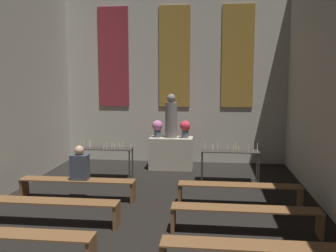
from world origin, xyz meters
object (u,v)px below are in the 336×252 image
(candle_rack_left, at_px, (105,152))
(pew_back_left, at_px, (77,184))
(pew_third_left, at_px, (50,206))
(altar, at_px, (171,153))
(pew_third_right, at_px, (245,214))
(flower_vase_right, at_px, (185,128))
(flower_vase_left, at_px, (157,127))
(pew_second_left, at_px, (8,240))
(pew_second_right, at_px, (255,252))
(pew_back_right, at_px, (239,189))
(statue, at_px, (171,118))
(person_seated, at_px, (80,165))
(candle_rack_right, at_px, (230,155))

(candle_rack_left, relative_size, pew_back_left, 0.58)
(pew_third_left, bearing_deg, altar, 68.65)
(altar, xyz_separation_m, pew_third_right, (1.68, -4.30, -0.11))
(flower_vase_right, bearing_deg, flower_vase_left, 180.00)
(altar, bearing_deg, pew_second_left, -106.51)
(pew_third_left, bearing_deg, pew_back_left, 90.00)
(pew_second_right, distance_m, pew_third_right, 1.37)
(altar, xyz_separation_m, pew_back_right, (1.68, -2.93, -0.11))
(statue, distance_m, pew_third_left, 4.75)
(flower_vase_left, height_order, pew_second_right, flower_vase_left)
(flower_vase_left, relative_size, person_seated, 0.67)
(flower_vase_left, distance_m, pew_third_right, 4.85)
(statue, xyz_separation_m, pew_back_left, (-1.68, -2.93, -1.12))
(altar, bearing_deg, statue, 0.00)
(flower_vase_right, relative_size, pew_second_right, 0.20)
(pew_back_right, bearing_deg, flower_vase_right, 113.74)
(flower_vase_right, height_order, candle_rack_left, flower_vase_right)
(pew_third_left, distance_m, person_seated, 1.44)
(person_seated, bearing_deg, pew_second_left, -91.30)
(altar, xyz_separation_m, pew_back_left, (-1.68, -2.93, -0.11))
(altar, xyz_separation_m, flower_vase_left, (-0.39, -0.00, 0.73))
(candle_rack_left, relative_size, pew_third_left, 0.58)
(pew_back_right, bearing_deg, statue, 119.84)
(flower_vase_right, distance_m, pew_second_left, 6.10)
(flower_vase_right, bearing_deg, altar, 180.00)
(flower_vase_left, relative_size, pew_third_right, 0.20)
(flower_vase_right, xyz_separation_m, pew_third_right, (1.29, -4.30, -0.84))
(flower_vase_right, height_order, pew_back_left, flower_vase_right)
(candle_rack_left, relative_size, pew_back_right, 0.58)
(altar, xyz_separation_m, candle_rack_left, (-1.58, -1.22, 0.24))
(pew_third_right, xyz_separation_m, person_seated, (-3.30, 1.37, 0.42))
(statue, height_order, person_seated, statue)
(pew_third_left, xyz_separation_m, person_seated, (0.06, 1.37, 0.42))
(flower_vase_left, xyz_separation_m, pew_third_right, (2.07, -4.30, -0.84))
(pew_second_left, xyz_separation_m, person_seated, (0.06, 2.74, 0.42))
(altar, distance_m, statue, 1.00)
(flower_vase_left, height_order, candle_rack_right, flower_vase_left)
(flower_vase_right, distance_m, pew_second_right, 5.88)
(flower_vase_right, relative_size, person_seated, 0.67)
(candle_rack_left, xyz_separation_m, pew_back_left, (-0.11, -1.71, -0.36))
(candle_rack_right, distance_m, pew_back_left, 3.70)
(altar, height_order, pew_back_left, altar)
(pew_back_left, bearing_deg, flower_vase_left, 66.26)
(candle_rack_right, distance_m, pew_back_right, 1.76)
(pew_back_right, bearing_deg, candle_rack_right, 93.43)
(candle_rack_left, height_order, pew_back_right, candle_rack_left)
(candle_rack_right, distance_m, pew_second_left, 5.53)
(statue, height_order, flower_vase_left, statue)
(pew_third_right, distance_m, pew_back_left, 3.63)
(pew_second_right, bearing_deg, statue, 106.51)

